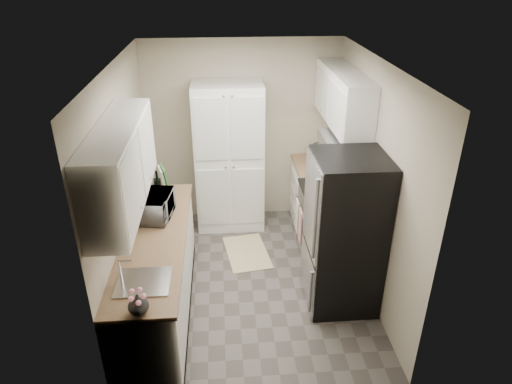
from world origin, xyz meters
TOP-DOWN VIEW (x-y plane):
  - ground at (0.00, 0.00)m, footprint 3.20×3.20m
  - room_shell at (-0.02, -0.01)m, footprint 2.64×3.24m
  - pantry_cabinet at (-0.20, 1.32)m, footprint 0.90×0.55m
  - base_cabinet_left at (-0.99, -0.43)m, footprint 0.60×2.30m
  - countertop_left at (-0.99, -0.43)m, footprint 0.63×2.33m
  - base_cabinet_right at (0.99, 1.19)m, footprint 0.60×0.80m
  - countertop_right at (0.99, 1.19)m, footprint 0.63×0.83m
  - electric_range at (0.97, 0.39)m, footprint 0.71×0.78m
  - refrigerator at (0.94, -0.41)m, footprint 0.70×0.72m
  - microwave at (-1.01, -0.04)m, footprint 0.38×0.51m
  - wine_bottle at (-1.02, 0.34)m, footprint 0.08×0.08m
  - flower_vase at (-0.97, -1.52)m, footprint 0.17×0.17m
  - cutting_board at (-0.96, 0.58)m, footprint 0.09×0.25m
  - toaster_oven at (1.04, 1.23)m, footprint 0.31×0.37m
  - fruit_basket at (1.02, 1.23)m, footprint 0.28×0.28m
  - kitchen_mat at (-0.02, 0.55)m, footprint 0.62×0.87m

SIDE VIEW (x-z plane):
  - ground at x=0.00m, z-range 0.00..0.00m
  - kitchen_mat at x=-0.02m, z-range 0.00..0.01m
  - base_cabinet_left at x=-0.99m, z-range 0.00..0.88m
  - base_cabinet_right at x=0.99m, z-range 0.00..0.88m
  - electric_range at x=0.97m, z-range -0.09..1.04m
  - refrigerator at x=0.94m, z-range 0.00..1.70m
  - countertop_left at x=-0.99m, z-range 0.88..0.92m
  - countertop_right at x=0.99m, z-range 0.88..0.92m
  - pantry_cabinet at x=-0.20m, z-range 0.00..2.00m
  - flower_vase at x=-0.97m, z-range 0.92..1.09m
  - toaster_oven at x=1.04m, z-range 0.92..1.11m
  - microwave at x=-1.01m, z-range 0.92..1.18m
  - cutting_board at x=-0.96m, z-range 0.92..1.23m
  - wine_bottle at x=-1.02m, z-range 0.92..1.25m
  - fruit_basket at x=1.02m, z-range 1.11..1.22m
  - room_shell at x=-0.02m, z-range 0.37..2.89m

